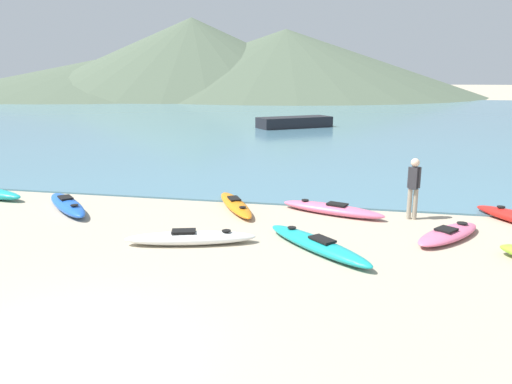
{
  "coord_description": "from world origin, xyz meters",
  "views": [
    {
      "loc": [
        4.23,
        -5.87,
        4.08
      ],
      "look_at": [
        1.08,
        8.88,
        0.5
      ],
      "focal_mm": 35.0,
      "sensor_mm": 36.0,
      "label": 1
    }
  ],
  "objects_px": {
    "kayak_on_sand_3": "(235,204)",
    "kayak_on_sand_6": "(190,238)",
    "kayak_on_sand_0": "(448,234)",
    "person_near_waterline": "(414,185)",
    "kayak_on_sand_1": "(317,244)",
    "kayak_on_sand_8": "(332,209)",
    "moored_boat_2": "(294,122)",
    "kayak_on_sand_4": "(67,205)"
  },
  "relations": [
    {
      "from": "kayak_on_sand_1",
      "to": "kayak_on_sand_3",
      "type": "xyz_separation_m",
      "value": [
        -2.82,
        3.25,
        -0.02
      ]
    },
    {
      "from": "person_near_waterline",
      "to": "moored_boat_2",
      "type": "relative_size",
      "value": 0.31
    },
    {
      "from": "kayak_on_sand_0",
      "to": "kayak_on_sand_4",
      "type": "relative_size",
      "value": 0.93
    },
    {
      "from": "kayak_on_sand_4",
      "to": "kayak_on_sand_8",
      "type": "bearing_deg",
      "value": 8.89
    },
    {
      "from": "kayak_on_sand_1",
      "to": "kayak_on_sand_6",
      "type": "bearing_deg",
      "value": -176.88
    },
    {
      "from": "kayak_on_sand_1",
      "to": "kayak_on_sand_0",
      "type": "bearing_deg",
      "value": 26.39
    },
    {
      "from": "kayak_on_sand_1",
      "to": "kayak_on_sand_3",
      "type": "relative_size",
      "value": 0.97
    },
    {
      "from": "kayak_on_sand_1",
      "to": "kayak_on_sand_6",
      "type": "relative_size",
      "value": 0.91
    },
    {
      "from": "kayak_on_sand_0",
      "to": "kayak_on_sand_3",
      "type": "height_order",
      "value": "kayak_on_sand_3"
    },
    {
      "from": "kayak_on_sand_6",
      "to": "person_near_waterline",
      "type": "xyz_separation_m",
      "value": [
        5.5,
        3.39,
        0.86
      ]
    },
    {
      "from": "moored_boat_2",
      "to": "kayak_on_sand_0",
      "type": "bearing_deg",
      "value": -73.75
    },
    {
      "from": "person_near_waterline",
      "to": "moored_boat_2",
      "type": "height_order",
      "value": "person_near_waterline"
    },
    {
      "from": "kayak_on_sand_0",
      "to": "kayak_on_sand_3",
      "type": "xyz_separation_m",
      "value": [
        -6.0,
        1.67,
        0.01
      ]
    },
    {
      "from": "kayak_on_sand_6",
      "to": "moored_boat_2",
      "type": "bearing_deg",
      "value": 92.4
    },
    {
      "from": "kayak_on_sand_6",
      "to": "person_near_waterline",
      "type": "relative_size",
      "value": 1.84
    },
    {
      "from": "kayak_on_sand_8",
      "to": "person_near_waterline",
      "type": "height_order",
      "value": "person_near_waterline"
    },
    {
      "from": "kayak_on_sand_6",
      "to": "kayak_on_sand_8",
      "type": "xyz_separation_m",
      "value": [
        3.23,
        3.44,
        -0.0
      ]
    },
    {
      "from": "person_near_waterline",
      "to": "kayak_on_sand_4",
      "type": "bearing_deg",
      "value": -173.3
    },
    {
      "from": "person_near_waterline",
      "to": "kayak_on_sand_1",
      "type": "bearing_deg",
      "value": -126.86
    },
    {
      "from": "moored_boat_2",
      "to": "kayak_on_sand_1",
      "type": "bearing_deg",
      "value": -81.1
    },
    {
      "from": "moored_boat_2",
      "to": "kayak_on_sand_4",
      "type": "bearing_deg",
      "value": -98.23
    },
    {
      "from": "kayak_on_sand_0",
      "to": "kayak_on_sand_3",
      "type": "relative_size",
      "value": 0.84
    },
    {
      "from": "kayak_on_sand_3",
      "to": "person_near_waterline",
      "type": "xyz_separation_m",
      "value": [
        5.24,
        -0.02,
        0.88
      ]
    },
    {
      "from": "kayak_on_sand_1",
      "to": "moored_boat_2",
      "type": "height_order",
      "value": "moored_boat_2"
    },
    {
      "from": "kayak_on_sand_8",
      "to": "person_near_waterline",
      "type": "relative_size",
      "value": 1.84
    },
    {
      "from": "kayak_on_sand_3",
      "to": "kayak_on_sand_6",
      "type": "bearing_deg",
      "value": -94.44
    },
    {
      "from": "kayak_on_sand_6",
      "to": "kayak_on_sand_1",
      "type": "bearing_deg",
      "value": 3.12
    },
    {
      "from": "kayak_on_sand_8",
      "to": "moored_boat_2",
      "type": "xyz_separation_m",
      "value": [
        -4.37,
        23.69,
        0.31
      ]
    },
    {
      "from": "kayak_on_sand_8",
      "to": "kayak_on_sand_6",
      "type": "bearing_deg",
      "value": -133.24
    },
    {
      "from": "moored_boat_2",
      "to": "kayak_on_sand_6",
      "type": "bearing_deg",
      "value": -87.6
    },
    {
      "from": "kayak_on_sand_0",
      "to": "person_near_waterline",
      "type": "distance_m",
      "value": 2.02
    },
    {
      "from": "kayak_on_sand_1",
      "to": "kayak_on_sand_8",
      "type": "height_order",
      "value": "kayak_on_sand_1"
    },
    {
      "from": "kayak_on_sand_3",
      "to": "kayak_on_sand_6",
      "type": "xyz_separation_m",
      "value": [
        -0.26,
        -3.41,
        0.02
      ]
    },
    {
      "from": "kayak_on_sand_1",
      "to": "person_near_waterline",
      "type": "height_order",
      "value": "person_near_waterline"
    },
    {
      "from": "kayak_on_sand_0",
      "to": "kayak_on_sand_8",
      "type": "xyz_separation_m",
      "value": [
        -3.03,
        1.69,
        0.02
      ]
    },
    {
      "from": "kayak_on_sand_3",
      "to": "kayak_on_sand_4",
      "type": "xyz_separation_m",
      "value": [
        -5.01,
        -1.23,
        0.04
      ]
    },
    {
      "from": "kayak_on_sand_4",
      "to": "person_near_waterline",
      "type": "xyz_separation_m",
      "value": [
        10.25,
        1.2,
        0.84
      ]
    },
    {
      "from": "kayak_on_sand_0",
      "to": "moored_boat_2",
      "type": "bearing_deg",
      "value": 106.25
    },
    {
      "from": "kayak_on_sand_0",
      "to": "kayak_on_sand_8",
      "type": "distance_m",
      "value": 3.47
    },
    {
      "from": "moored_boat_2",
      "to": "kayak_on_sand_8",
      "type": "bearing_deg",
      "value": -79.56
    },
    {
      "from": "kayak_on_sand_3",
      "to": "person_near_waterline",
      "type": "distance_m",
      "value": 5.31
    },
    {
      "from": "kayak_on_sand_0",
      "to": "kayak_on_sand_4",
      "type": "height_order",
      "value": "kayak_on_sand_4"
    }
  ]
}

